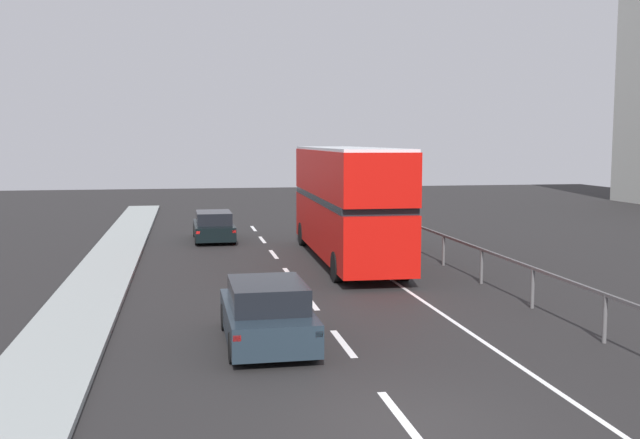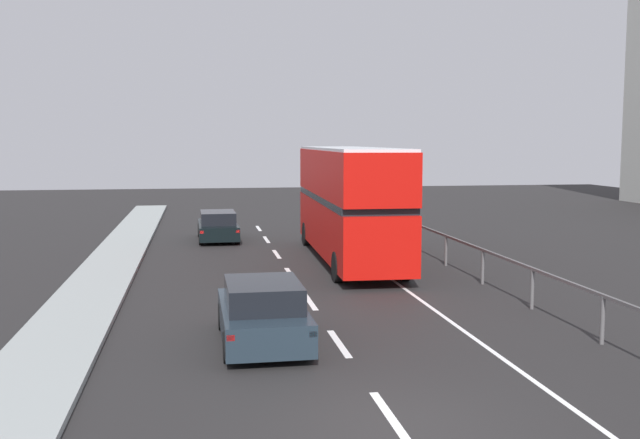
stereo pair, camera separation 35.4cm
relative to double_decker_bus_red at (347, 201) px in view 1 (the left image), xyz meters
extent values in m
cube|color=black|center=(-2.53, -15.92, -2.35)|extent=(74.98, 120.00, 0.10)
cube|color=silver|center=(-2.53, -15.56, -2.30)|extent=(0.16, 2.27, 0.01)
cube|color=silver|center=(-2.53, -11.15, -2.30)|extent=(0.16, 2.27, 0.01)
cube|color=silver|center=(-2.53, -6.74, -2.30)|extent=(0.16, 2.27, 0.01)
cube|color=silver|center=(-2.53, -2.33, -2.30)|extent=(0.16, 2.27, 0.01)
cube|color=silver|center=(-2.53, 2.08, -2.30)|extent=(0.16, 2.27, 0.01)
cube|color=silver|center=(-2.53, 6.49, -2.30)|extent=(0.16, 2.27, 0.01)
cube|color=silver|center=(-2.53, 10.90, -2.30)|extent=(0.16, 2.27, 0.01)
cube|color=silver|center=(0.63, -6.92, -2.30)|extent=(0.12, 46.00, 0.01)
cube|color=#545253|center=(3.27, -6.92, -1.20)|extent=(0.08, 42.00, 0.08)
cylinder|color=#545253|center=(3.27, -12.17, -1.75)|extent=(0.10, 0.10, 1.10)
cylinder|color=#545253|center=(3.27, -8.67, -1.75)|extent=(0.10, 0.10, 1.10)
cylinder|color=#545253|center=(3.27, -5.17, -1.75)|extent=(0.10, 0.10, 1.10)
cylinder|color=#545253|center=(3.27, -1.67, -1.75)|extent=(0.10, 0.10, 1.10)
cylinder|color=#545253|center=(3.27, 1.83, -1.75)|extent=(0.10, 0.10, 1.10)
cylinder|color=#545253|center=(3.27, 5.33, -1.75)|extent=(0.10, 0.10, 1.10)
cylinder|color=#545253|center=(3.27, 8.83, -1.75)|extent=(0.10, 0.10, 1.10)
cylinder|color=#545253|center=(3.27, 12.33, -1.75)|extent=(0.10, 0.10, 1.10)
cube|color=#C00D08|center=(0.00, -0.01, -0.99)|extent=(2.71, 11.53, 1.92)
cube|color=black|center=(0.00, -0.01, 0.09)|extent=(2.72, 11.07, 0.24)
cube|color=#C00D08|center=(0.00, -0.01, 1.05)|extent=(2.71, 11.53, 1.68)
cube|color=silver|center=(0.00, -0.01, 1.94)|extent=(2.66, 11.30, 0.10)
cube|color=black|center=(0.15, 5.71, -0.89)|extent=(2.16, 0.10, 1.35)
cube|color=yellow|center=(0.15, 5.71, 1.47)|extent=(1.44, 0.08, 0.28)
cylinder|color=black|center=(-0.99, 4.36, -1.80)|extent=(0.31, 1.01, 1.00)
cylinder|color=black|center=(1.22, 4.30, -1.80)|extent=(0.31, 1.01, 1.00)
cylinder|color=black|center=(-1.21, -4.11, -1.80)|extent=(0.31, 1.01, 1.00)
cylinder|color=black|center=(0.99, -4.17, -1.80)|extent=(0.31, 1.01, 1.00)
cube|color=#1D2933|center=(-4.22, -10.82, -1.77)|extent=(1.87, 4.10, 0.69)
cube|color=black|center=(-4.22, -11.02, -1.14)|extent=(1.64, 2.26, 0.57)
cube|color=red|center=(-5.03, -12.83, -1.60)|extent=(0.16, 0.06, 0.12)
cube|color=red|center=(-3.39, -12.82, -1.60)|extent=(0.16, 0.06, 0.12)
cylinder|color=black|center=(-5.07, -9.48, -1.98)|extent=(0.21, 0.64, 0.64)
cylinder|color=black|center=(-3.39, -9.47, -1.98)|extent=(0.21, 0.64, 0.64)
cylinder|color=black|center=(-5.05, -12.16, -1.98)|extent=(0.21, 0.64, 0.64)
cylinder|color=black|center=(-3.37, -12.15, -1.98)|extent=(0.21, 0.64, 0.64)
cube|color=black|center=(-4.74, 6.68, -1.81)|extent=(1.80, 4.25, 0.62)
cube|color=black|center=(-4.74, 6.47, -1.23)|extent=(1.56, 2.35, 0.55)
cube|color=red|center=(-5.48, 4.58, -1.66)|extent=(0.16, 0.06, 0.12)
cube|color=red|center=(-3.94, 4.61, -1.66)|extent=(0.16, 0.06, 0.12)
cylinder|color=black|center=(-5.55, 8.08, -1.98)|extent=(0.21, 0.64, 0.64)
cylinder|color=black|center=(-3.97, 8.10, -1.98)|extent=(0.21, 0.64, 0.64)
cylinder|color=black|center=(-5.51, 5.25, -1.98)|extent=(0.21, 0.64, 0.64)
cylinder|color=black|center=(-3.93, 5.28, -1.98)|extent=(0.21, 0.64, 0.64)
camera|label=1|loc=(-5.95, -26.87, 2.24)|focal=41.14mm
camera|label=2|loc=(-5.60, -26.93, 2.24)|focal=41.14mm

